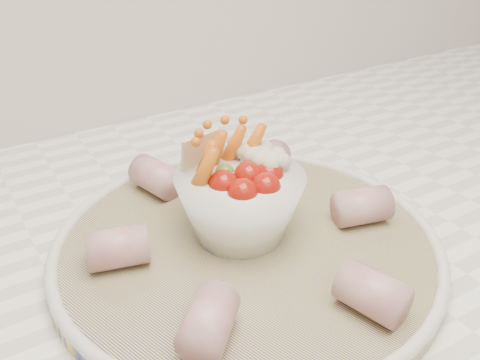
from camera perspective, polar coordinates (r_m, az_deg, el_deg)
serving_platter at (r=0.53m, az=0.73°, el=-6.92°), size 0.48×0.48×0.02m
veggie_bowl at (r=0.52m, az=0.04°, el=-1.68°), size 0.13×0.13×0.11m
cured_meat_rolls at (r=0.52m, az=0.74°, el=-4.90°), size 0.30×0.33×0.04m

